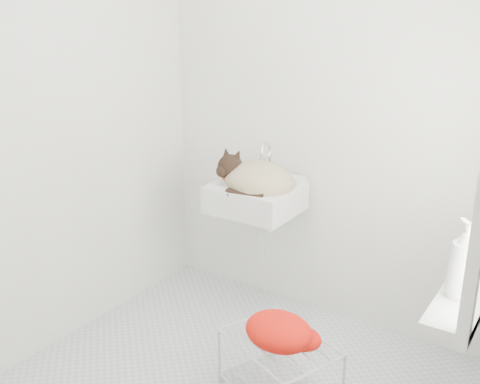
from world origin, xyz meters
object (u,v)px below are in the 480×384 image
Objects in this scene: sink at (255,185)px; cat at (256,179)px; bottle_b at (470,276)px; wire_rack at (279,369)px; bottle_c at (480,259)px; bottle_a at (459,296)px.

sink is 1.08× the size of cat.
bottle_b is (1.33, -0.53, 0.00)m from sink.
bottle_c reaches higher than wire_rack.
cat is at bearing 130.98° from wire_rack.
sink is 1.08m from wire_rack.
wire_rack is (0.52, -0.60, -0.74)m from cat.
cat is 0.89× the size of wire_rack.
bottle_a is (0.79, -0.10, 0.70)m from wire_rack.
bottle_b is 0.19m from bottle_c.
bottle_a reaches higher than sink.
sink is 0.05m from cat.
bottle_a reaches higher than bottle_c.
cat is 1.09m from wire_rack.
wire_rack is at bearing 172.84° from bottle_a.
bottle_b is at bearing -90.00° from bottle_c.
bottle_a is 0.19m from bottle_b.
bottle_c is at bearing -14.60° from sink.
cat is 1.49m from bottle_a.
bottle_b is 0.90× the size of bottle_c.
bottle_b is at bearing -21.91° from sink.
cat is 1.90× the size of bottle_a.
cat reaches higher than bottle_c.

